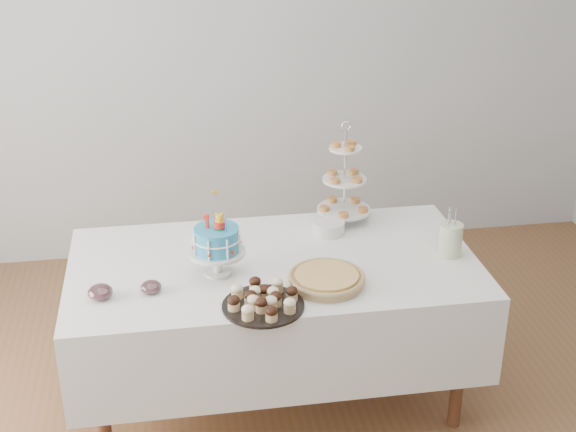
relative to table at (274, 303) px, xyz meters
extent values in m
cube|color=#A6A9AB|center=(0.00, 1.70, 0.81)|extent=(5.00, 0.04, 2.70)
cube|color=silver|center=(0.00, 0.00, 0.00)|extent=(1.92, 1.02, 0.45)
cylinder|color=brown|center=(-0.82, -0.37, -0.21)|extent=(0.06, 0.06, 0.67)
cylinder|color=brown|center=(0.82, -0.37, -0.21)|extent=(0.06, 0.06, 0.67)
cylinder|color=brown|center=(-0.82, 0.37, -0.21)|extent=(0.06, 0.06, 0.67)
cylinder|color=brown|center=(0.82, 0.37, -0.21)|extent=(0.06, 0.06, 0.67)
cylinder|color=#2C8EC0|center=(-0.27, -0.08, 0.41)|extent=(0.20, 0.20, 0.11)
torus|color=white|center=(-0.27, -0.08, 0.41)|extent=(0.22, 0.22, 0.01)
cube|color=red|center=(-0.31, -0.07, 0.49)|extent=(0.02, 0.02, 0.06)
cylinder|color=blue|center=(-0.23, -0.13, 0.49)|extent=(0.01, 0.01, 0.06)
cylinder|color=silver|center=(-0.27, -0.05, 0.54)|extent=(0.00, 0.00, 0.16)
cylinder|color=yellow|center=(-0.27, -0.05, 0.62)|extent=(0.04, 0.04, 0.01)
cylinder|color=black|center=(-0.10, -0.40, 0.23)|extent=(0.35, 0.35, 0.01)
ellipsoid|color=black|center=(-0.17, -0.40, 0.28)|extent=(0.05, 0.05, 0.04)
ellipsoid|color=beige|center=(-0.04, -0.40, 0.28)|extent=(0.05, 0.05, 0.04)
cylinder|color=tan|center=(0.20, -0.26, 0.25)|extent=(0.32, 0.32, 0.04)
cylinder|color=tan|center=(0.20, -0.26, 0.27)|extent=(0.29, 0.29, 0.02)
torus|color=tan|center=(0.20, -0.26, 0.27)|extent=(0.35, 0.35, 0.02)
cylinder|color=silver|center=(0.43, 0.40, 0.48)|extent=(0.01, 0.01, 0.50)
cylinder|color=silver|center=(0.43, 0.40, 0.29)|extent=(0.28, 0.28, 0.01)
cylinder|color=silver|center=(0.43, 0.40, 0.46)|extent=(0.23, 0.23, 0.01)
cylinder|color=silver|center=(0.43, 0.40, 0.62)|extent=(0.17, 0.17, 0.01)
torus|color=silver|center=(0.43, 0.40, 0.74)|extent=(0.05, 0.01, 0.05)
cylinder|color=silver|center=(0.32, 0.26, 0.26)|extent=(0.16, 0.16, 0.06)
cylinder|color=silver|center=(-0.26, 0.26, 0.23)|extent=(0.22, 0.22, 0.01)
ellipsoid|color=silver|center=(-0.57, -0.20, 0.25)|extent=(0.09, 0.09, 0.06)
cylinder|color=#500612|center=(-0.57, -0.20, 0.25)|extent=(0.06, 0.06, 0.03)
ellipsoid|color=silver|center=(-0.79, -0.22, 0.26)|extent=(0.11, 0.11, 0.07)
cylinder|color=#500612|center=(-0.79, -0.22, 0.25)|extent=(0.08, 0.08, 0.03)
cylinder|color=#F0E5CF|center=(0.84, -0.07, 0.31)|extent=(0.11, 0.11, 0.16)
cylinder|color=#F0E5CF|center=(0.90, -0.06, 0.32)|extent=(0.01, 0.01, 0.09)
camera|label=1|loc=(-0.47, -3.30, 2.01)|focal=50.00mm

